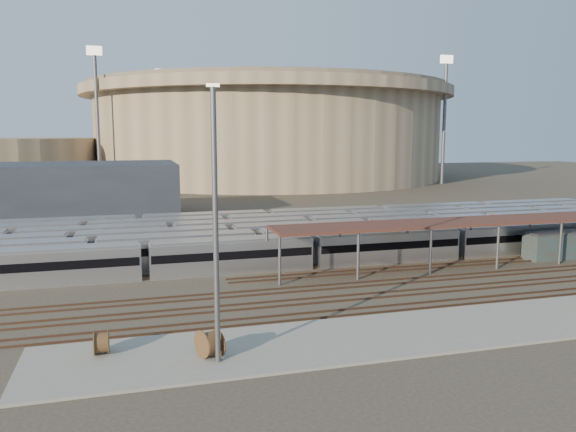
{
  "coord_description": "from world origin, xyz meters",
  "views": [
    {
      "loc": [
        -22.35,
        -52.38,
        15.32
      ],
      "look_at": [
        -4.09,
        12.0,
        5.46
      ],
      "focal_mm": 35.0,
      "sensor_mm": 36.0,
      "label": 1
    }
  ],
  "objects_px": {
    "cable_reel_east": "(210,344)",
    "cable_reel_west": "(101,342)",
    "teal_boxcar": "(573,245)",
    "yard_light_pole": "(216,226)"
  },
  "relations": [
    {
      "from": "yard_light_pole",
      "to": "teal_boxcar",
      "type": "bearing_deg",
      "value": 23.44
    },
    {
      "from": "teal_boxcar",
      "to": "cable_reel_west",
      "type": "xyz_separation_m",
      "value": [
        -55.37,
        -17.23,
        -0.56
      ]
    },
    {
      "from": "teal_boxcar",
      "to": "cable_reel_east",
      "type": "bearing_deg",
      "value": -160.21
    },
    {
      "from": "teal_boxcar",
      "to": "cable_reel_east",
      "type": "height_order",
      "value": "teal_boxcar"
    },
    {
      "from": "cable_reel_west",
      "to": "yard_light_pole",
      "type": "relative_size",
      "value": 0.09
    },
    {
      "from": "teal_boxcar",
      "to": "cable_reel_west",
      "type": "relative_size",
      "value": 8.25
    },
    {
      "from": "cable_reel_west",
      "to": "yard_light_pole",
      "type": "distance_m",
      "value": 11.8
    },
    {
      "from": "cable_reel_east",
      "to": "cable_reel_west",
      "type": "bearing_deg",
      "value": 159.85
    },
    {
      "from": "cable_reel_east",
      "to": "yard_light_pole",
      "type": "distance_m",
      "value": 8.28
    },
    {
      "from": "cable_reel_west",
      "to": "cable_reel_east",
      "type": "relative_size",
      "value": 0.85
    }
  ]
}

